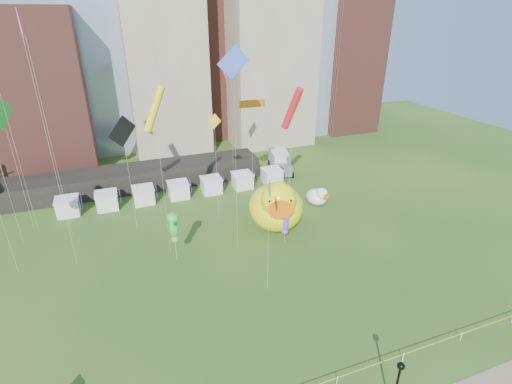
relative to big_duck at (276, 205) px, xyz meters
name	(u,v)px	position (x,y,z in m)	size (l,w,h in m)	color
skyline	(150,34)	(-8.62, 38.56, 18.12)	(101.00, 23.00, 68.00)	brown
pavilion	(139,177)	(-14.87, 19.49, -1.72)	(38.00, 6.00, 3.20)	black
vendor_tents	(179,190)	(-9.86, 13.49, -2.21)	(33.24, 2.80, 2.40)	white
big_duck	(276,205)	(0.00, 0.00, 0.00)	(8.97, 10.27, 7.23)	#FFF50D
small_duck	(318,196)	(8.15, 4.01, -2.00)	(3.44, 4.04, 2.88)	white
seahorse_green	(174,225)	(-13.07, -2.65, 1.24)	(1.52, 1.74, 6.09)	silver
seahorse_purple	(286,220)	(-0.23, -3.26, -0.34)	(1.31, 1.54, 4.38)	silver
lamppost	(397,383)	(-2.53, -25.71, -0.31)	(0.51, 0.51, 4.91)	black
box_truck	(280,161)	(8.55, 18.09, -1.67)	(4.31, 7.95, 3.21)	silver
kite_0	(292,109)	(2.46, 1.69, 11.45)	(1.89, 3.23, 17.42)	silver
kite_1	(269,190)	(-5.61, -10.80, 7.73)	(0.72, 1.54, 11.86)	silver
kite_4	(154,109)	(-13.55, -1.32, 13.38)	(2.64, 1.37, 18.87)	silver
kite_6	(252,104)	(-1.17, 5.38, 11.51)	(3.27, 0.64, 15.40)	silver
kite_7	(231,73)	(-2.12, 10.81, 14.57)	(2.78, 2.73, 18.50)	silver
kite_8	(23,26)	(-24.20, 7.34, 20.50)	(0.35, 1.87, 24.84)	silver
kite_9	(22,35)	(-23.45, 0.77, 20.01)	(0.63, 3.19, 25.40)	silver
kite_10	(123,132)	(-16.58, 6.08, 9.40)	(3.20, 1.80, 14.64)	silver
kite_11	(2,115)	(-28.90, 10.90, 11.35)	(1.88, 3.33, 16.70)	silver
kite_12	(214,124)	(-6.06, 5.30, 9.48)	(1.34, 1.45, 14.15)	silver
kite_13	(233,66)	(-5.92, -2.37, 17.09)	(2.88, 1.40, 22.36)	silver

